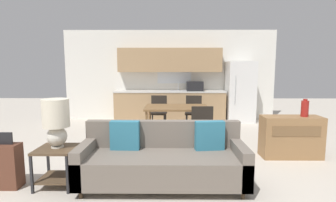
% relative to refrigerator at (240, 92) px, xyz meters
% --- Properties ---
extents(ground_plane, '(20.00, 20.00, 0.00)m').
position_rel_refrigerator_xyz_m(ground_plane, '(-2.06, -4.23, -0.88)').
color(ground_plane, beige).
extents(wall_back, '(6.40, 0.07, 2.70)m').
position_rel_refrigerator_xyz_m(wall_back, '(-2.06, 0.40, 0.47)').
color(wall_back, silver).
rests_on(wall_back, ground_plane).
extents(kitchen_counter, '(3.26, 0.65, 2.15)m').
position_rel_refrigerator_xyz_m(kitchen_counter, '(-2.05, 0.10, -0.03)').
color(kitchen_counter, tan).
rests_on(kitchen_counter, ground_plane).
extents(refrigerator, '(0.77, 0.74, 1.76)m').
position_rel_refrigerator_xyz_m(refrigerator, '(0.00, 0.00, 0.00)').
color(refrigerator, white).
rests_on(refrigerator, ground_plane).
extents(dining_table, '(1.38, 0.88, 0.73)m').
position_rel_refrigerator_xyz_m(dining_table, '(-1.90, -1.99, -0.21)').
color(dining_table, brown).
rests_on(dining_table, ground_plane).
extents(couch, '(2.17, 0.80, 0.85)m').
position_rel_refrigerator_xyz_m(couch, '(-2.14, -4.25, -0.54)').
color(couch, '#3D2D1E').
rests_on(couch, ground_plane).
extents(side_table, '(0.49, 0.49, 0.52)m').
position_rel_refrigerator_xyz_m(side_table, '(-3.56, -4.31, -0.52)').
color(side_table, brown).
rests_on(side_table, ground_plane).
extents(table_lamp, '(0.34, 0.34, 0.65)m').
position_rel_refrigerator_xyz_m(table_lamp, '(-3.55, -4.28, 0.02)').
color(table_lamp, silver).
rests_on(table_lamp, side_table).
extents(credenza, '(1.02, 0.39, 0.73)m').
position_rel_refrigerator_xyz_m(credenza, '(0.09, -3.14, -0.51)').
color(credenza, olive).
rests_on(credenza, ground_plane).
extents(vase, '(0.13, 0.13, 0.31)m').
position_rel_refrigerator_xyz_m(vase, '(0.29, -3.15, 0.00)').
color(vase, maroon).
rests_on(vase, credenza).
extents(dining_chair_far_right, '(0.46, 0.46, 0.88)m').
position_rel_refrigerator_xyz_m(dining_chair_far_right, '(-1.46, -1.18, -0.37)').
color(dining_chair_far_right, black).
rests_on(dining_chair_far_right, ground_plane).
extents(dining_chair_near_right, '(0.44, 0.44, 0.88)m').
position_rel_refrigerator_xyz_m(dining_chair_near_right, '(-1.46, -2.79, -0.37)').
color(dining_chair_near_right, black).
rests_on(dining_chair_near_right, ground_plane).
extents(dining_chair_far_left, '(0.45, 0.45, 0.88)m').
position_rel_refrigerator_xyz_m(dining_chair_far_left, '(-2.34, -1.17, -0.37)').
color(dining_chair_far_left, black).
rests_on(dining_chair_far_left, ground_plane).
extents(suitcase, '(0.37, 0.22, 0.75)m').
position_rel_refrigerator_xyz_m(suitcase, '(-4.21, -4.37, -0.58)').
color(suitcase, brown).
rests_on(suitcase, ground_plane).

